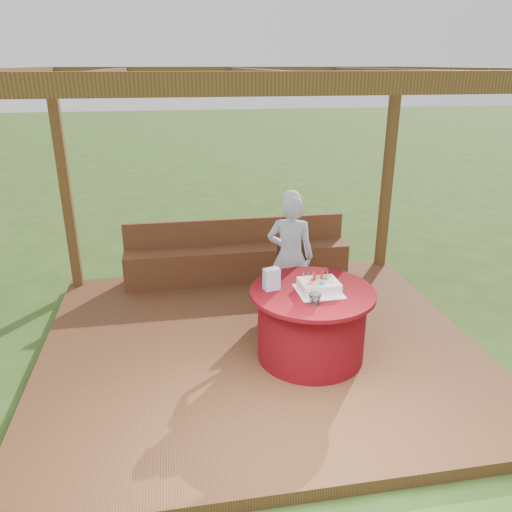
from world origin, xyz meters
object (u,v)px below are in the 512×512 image
(table, at_px, (311,323))
(elderly_woman, at_px, (290,255))
(gift_bag, at_px, (272,279))
(bench, at_px, (238,260))
(birthday_cake, at_px, (319,286))
(drinking_glass, at_px, (315,299))
(chair, at_px, (296,270))

(table, xyz_separation_m, elderly_woman, (-0.00, 0.92, 0.38))
(table, distance_m, gift_bag, 0.61)
(table, distance_m, elderly_woman, 0.99)
(bench, height_order, birthday_cake, birthday_cake)
(gift_bag, relative_size, drinking_glass, 1.88)
(elderly_woman, height_order, drinking_glass, elderly_woman)
(table, relative_size, drinking_glass, 10.70)
(drinking_glass, bearing_deg, gift_bag, 129.12)
(chair, bearing_deg, elderly_woman, -120.69)
(table, height_order, chair, chair)
(elderly_woman, bearing_deg, drinking_glass, -93.00)
(chair, height_order, birthday_cake, birthday_cake)
(chair, relative_size, gift_bag, 3.98)
(bench, bearing_deg, chair, -57.66)
(drinking_glass, bearing_deg, table, 77.52)
(elderly_woman, relative_size, gift_bag, 6.99)
(table, bearing_deg, birthday_cake, -36.14)
(chair, relative_size, elderly_woman, 0.57)
(table, height_order, gift_bag, gift_bag)
(bench, distance_m, chair, 1.11)
(chair, relative_size, birthday_cake, 1.98)
(table, relative_size, birthday_cake, 2.82)
(chair, relative_size, drinking_glass, 7.50)
(bench, distance_m, elderly_woman, 1.32)
(elderly_woman, bearing_deg, birthday_cake, -86.95)
(gift_bag, bearing_deg, table, -26.29)
(table, distance_m, drinking_glass, 0.51)
(table, height_order, birthday_cake, birthday_cake)
(elderly_woman, distance_m, birthday_cake, 0.95)
(chair, height_order, drinking_glass, chair)
(table, bearing_deg, gift_bag, 166.07)
(table, xyz_separation_m, drinking_glass, (-0.07, -0.30, 0.41))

